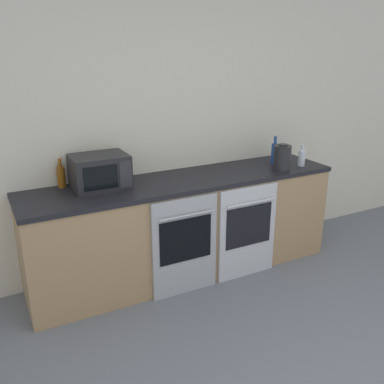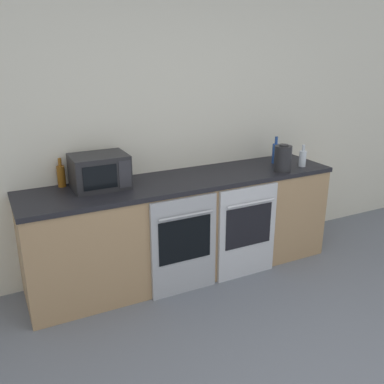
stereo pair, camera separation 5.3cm
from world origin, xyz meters
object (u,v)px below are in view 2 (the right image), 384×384
(bottle_amber, at_px, (61,175))
(oven_left, at_px, (184,246))
(bottle_clear, at_px, (303,158))
(kettle, at_px, (283,158))
(microwave, at_px, (100,171))
(bottle_blue, at_px, (275,153))
(oven_right, at_px, (247,232))

(bottle_amber, bearing_deg, oven_left, -34.91)
(bottle_clear, bearing_deg, kettle, -170.53)
(bottle_clear, relative_size, bottle_amber, 0.87)
(bottle_clear, bearing_deg, bottle_amber, 169.45)
(bottle_amber, height_order, kettle, kettle)
(kettle, bearing_deg, bottle_clear, 9.47)
(oven_left, height_order, microwave, microwave)
(oven_left, height_order, bottle_blue, bottle_blue)
(oven_left, relative_size, bottle_amber, 3.57)
(kettle, bearing_deg, oven_left, -173.05)
(bottle_blue, xyz_separation_m, bottle_clear, (0.16, -0.21, -0.02))
(oven_right, relative_size, bottle_clear, 4.11)
(bottle_blue, bearing_deg, oven_right, -145.13)
(microwave, height_order, bottle_blue, microwave)
(oven_right, bearing_deg, bottle_blue, 34.87)
(oven_left, bearing_deg, kettle, 6.95)
(microwave, bearing_deg, bottle_clear, -7.10)
(bottle_blue, height_order, kettle, bottle_blue)
(microwave, distance_m, bottle_amber, 0.32)
(oven_right, distance_m, kettle, 0.75)
(microwave, height_order, bottle_amber, microwave)
(bottle_blue, bearing_deg, bottle_clear, -53.07)
(bottle_blue, bearing_deg, microwave, 179.21)
(oven_left, height_order, bottle_amber, bottle_amber)
(microwave, relative_size, bottle_clear, 2.13)
(oven_right, xyz_separation_m, microwave, (-1.17, 0.41, 0.60))
(oven_right, height_order, kettle, kettle)
(bottle_amber, bearing_deg, bottle_blue, -5.46)
(bottle_amber, bearing_deg, kettle, -13.35)
(bottle_clear, bearing_deg, bottle_blue, 126.93)
(bottle_blue, distance_m, bottle_clear, 0.27)
(oven_right, distance_m, bottle_clear, 0.92)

